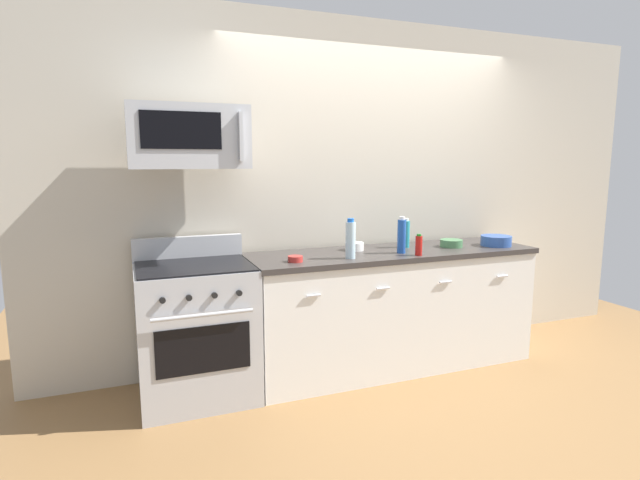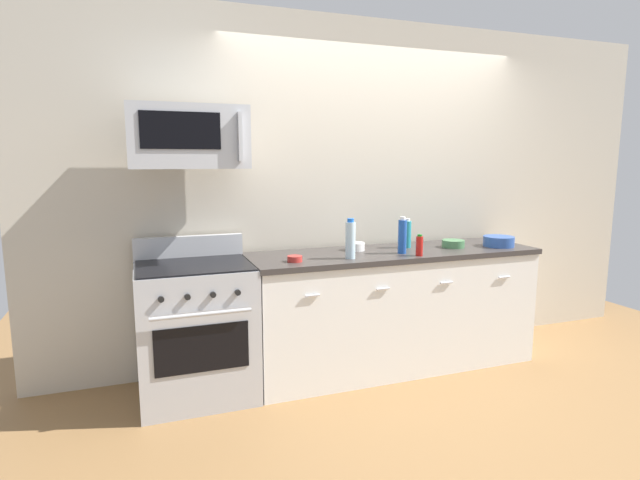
% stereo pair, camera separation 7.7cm
% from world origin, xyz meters
% --- Properties ---
extents(ground_plane, '(6.41, 6.41, 0.00)m').
position_xyz_m(ground_plane, '(0.00, 0.00, 0.00)').
color(ground_plane, olive).
extents(back_wall, '(5.34, 0.10, 2.70)m').
position_xyz_m(back_wall, '(0.00, 0.41, 1.35)').
color(back_wall, beige).
rests_on(back_wall, ground_plane).
extents(counter_unit, '(2.25, 0.66, 0.92)m').
position_xyz_m(counter_unit, '(0.00, -0.00, 0.46)').
color(counter_unit, white).
rests_on(counter_unit, ground_plane).
extents(range_oven, '(0.76, 0.69, 1.07)m').
position_xyz_m(range_oven, '(-1.50, 0.00, 0.47)').
color(range_oven, '#B7BABF').
rests_on(range_oven, ground_plane).
extents(microwave, '(0.74, 0.44, 0.40)m').
position_xyz_m(microwave, '(-1.50, 0.05, 1.75)').
color(microwave, '#B7BABF').
extents(bottle_hot_sauce_red, '(0.05, 0.05, 0.16)m').
position_xyz_m(bottle_hot_sauce_red, '(0.07, -0.24, 0.99)').
color(bottle_hot_sauce_red, '#B21914').
rests_on(bottle_hot_sauce_red, countertop_slab).
extents(bottle_water_clear, '(0.07, 0.07, 0.28)m').
position_xyz_m(bottle_water_clear, '(-0.44, -0.17, 1.05)').
color(bottle_water_clear, silver).
rests_on(bottle_water_clear, countertop_slab).
extents(bottle_soda_blue, '(0.06, 0.06, 0.27)m').
position_xyz_m(bottle_soda_blue, '(0.00, -0.12, 1.05)').
color(bottle_soda_blue, '#1E4CA5').
rests_on(bottle_soda_blue, countertop_slab).
extents(bottle_dish_soap, '(0.06, 0.06, 0.23)m').
position_xyz_m(bottle_dish_soap, '(0.16, 0.09, 1.03)').
color(bottle_dish_soap, teal).
rests_on(bottle_dish_soap, countertop_slab).
extents(bowl_white_ceramic, '(0.14, 0.14, 0.06)m').
position_xyz_m(bowl_white_ceramic, '(-0.27, 0.12, 0.95)').
color(bowl_white_ceramic, white).
rests_on(bowl_white_ceramic, countertop_slab).
extents(bowl_red_small, '(0.10, 0.10, 0.04)m').
position_xyz_m(bowl_red_small, '(-0.84, -0.14, 0.94)').
color(bowl_red_small, '#B72D28').
rests_on(bowl_red_small, countertop_slab).
extents(bowl_green_glaze, '(0.18, 0.18, 0.06)m').
position_xyz_m(bowl_green_glaze, '(0.51, -0.02, 0.95)').
color(bowl_green_glaze, '#477A4C').
rests_on(bowl_green_glaze, countertop_slab).
extents(bowl_blue_mixing, '(0.24, 0.24, 0.08)m').
position_xyz_m(bowl_blue_mixing, '(0.89, -0.11, 0.96)').
color(bowl_blue_mixing, '#2D519E').
rests_on(bowl_blue_mixing, countertop_slab).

